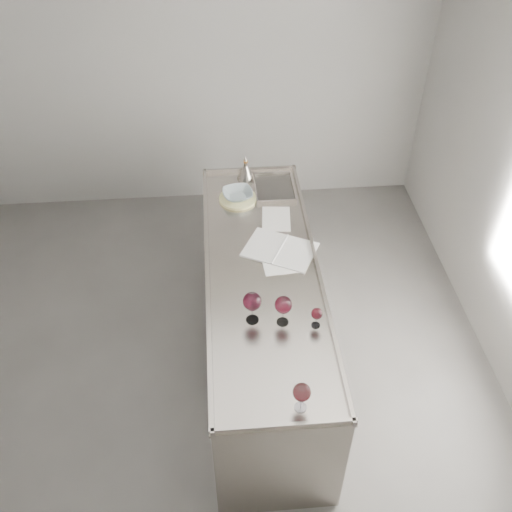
{
  "coord_description": "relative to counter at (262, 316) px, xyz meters",
  "views": [
    {
      "loc": [
        0.23,
        -2.46,
        3.55
      ],
      "look_at": [
        0.46,
        0.35,
        1.02
      ],
      "focal_mm": 40.0,
      "sensor_mm": 36.0,
      "label": 1
    }
  ],
  "objects": [
    {
      "name": "trivet",
      "position": [
        -0.12,
        0.8,
        0.48
      ],
      "size": [
        0.34,
        0.34,
        0.02
      ],
      "primitive_type": "cylinder",
      "rotation": [
        0.0,
        0.0,
        -0.21
      ],
      "color": "beige",
      "rests_on": "counter"
    },
    {
      "name": "loose_paper_under",
      "position": [
        0.11,
        0.09,
        0.47
      ],
      "size": [
        0.25,
        0.34,
        0.0
      ],
      "primitive_type": "cube",
      "rotation": [
        0.0,
        0.0,
        0.08
      ],
      "color": "white",
      "rests_on": "counter"
    },
    {
      "name": "wine_glass_small",
      "position": [
        0.27,
        -0.52,
        0.57
      ],
      "size": [
        0.07,
        0.07,
        0.14
      ],
      "rotation": [
        0.0,
        0.0,
        -0.36
      ],
      "color": "white",
      "rests_on": "counter"
    },
    {
      "name": "wine_glass_right",
      "position": [
        0.1,
        -1.08,
        0.6
      ],
      "size": [
        0.1,
        0.1,
        0.19
      ],
      "rotation": [
        0.0,
        0.0,
        0.3
      ],
      "color": "white",
      "rests_on": "counter"
    },
    {
      "name": "wine_funnel",
      "position": [
        -0.04,
        1.08,
        0.53
      ],
      "size": [
        0.14,
        0.14,
        0.21
      ],
      "rotation": [
        0.0,
        0.0,
        -0.11
      ],
      "color": "#A29A91",
      "rests_on": "counter"
    },
    {
      "name": "notebook",
      "position": [
        0.14,
        0.18,
        0.47
      ],
      "size": [
        0.57,
        0.51,
        0.02
      ],
      "rotation": [
        0.0,
        0.0,
        -0.47
      ],
      "color": "white",
      "rests_on": "counter"
    },
    {
      "name": "wine_glass_middle",
      "position": [
        0.08,
        -0.48,
        0.61
      ],
      "size": [
        0.11,
        0.11,
        0.21
      ],
      "rotation": [
        0.0,
        0.0,
        -0.03
      ],
      "color": "white",
      "rests_on": "counter"
    },
    {
      "name": "wine_glass_left",
      "position": [
        -0.1,
        -0.44,
        0.63
      ],
      "size": [
        0.11,
        0.11,
        0.22
      ],
      "rotation": [
        0.0,
        0.0,
        -0.4
      ],
      "color": "white",
      "rests_on": "counter"
    },
    {
      "name": "room_shell",
      "position": [
        -0.5,
        -0.3,
        0.93
      ],
      "size": [
        4.54,
        5.04,
        2.84
      ],
      "color": "#504E4B",
      "rests_on": "ground"
    },
    {
      "name": "counter",
      "position": [
        0.0,
        0.0,
        0.0
      ],
      "size": [
        0.77,
        2.42,
        0.97
      ],
      "color": "gray",
      "rests_on": "ground"
    },
    {
      "name": "ceramic_bowl",
      "position": [
        -0.12,
        0.8,
        0.52
      ],
      "size": [
        0.27,
        0.27,
        0.06
      ],
      "primitive_type": "imported",
      "rotation": [
        0.0,
        0.0,
        0.18
      ],
      "color": "#93A4AB",
      "rests_on": "trivet"
    },
    {
      "name": "loose_paper_top",
      "position": [
        0.15,
        0.53,
        0.47
      ],
      "size": [
        0.23,
        0.31,
        0.0
      ],
      "primitive_type": "cube",
      "rotation": [
        0.0,
        0.0,
        -0.1
      ],
      "color": "silver",
      "rests_on": "counter"
    }
  ]
}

